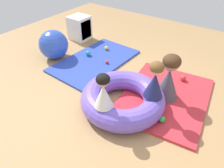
{
  "coord_description": "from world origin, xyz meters",
  "views": [
    {
      "loc": [
        -2.07,
        -1.39,
        2.22
      ],
      "look_at": [
        -0.03,
        0.08,
        0.35
      ],
      "focal_mm": 33.45,
      "sensor_mm": 36.0,
      "label": 1
    }
  ],
  "objects_px": {
    "adult_seated": "(169,77)",
    "play_ball_blue": "(149,80)",
    "play_ball_orange": "(158,104)",
    "play_ball_teal": "(88,53)",
    "child_in_navy": "(155,80)",
    "play_ball_red_second": "(183,78)",
    "child_in_white": "(103,91)",
    "play_ball_red": "(107,62)",
    "play_ball_green": "(162,119)",
    "inflatable_cushion": "(123,98)",
    "exercise_ball_large": "(54,45)",
    "play_ball_yellow": "(106,48)",
    "play_ball_pink": "(143,85)",
    "storage_cube": "(80,28)"
  },
  "relations": [
    {
      "from": "adult_seated",
      "to": "play_ball_blue",
      "type": "height_order",
      "value": "adult_seated"
    },
    {
      "from": "play_ball_orange",
      "to": "play_ball_teal",
      "type": "height_order",
      "value": "play_ball_teal"
    },
    {
      "from": "child_in_navy",
      "to": "play_ball_red_second",
      "type": "height_order",
      "value": "child_in_navy"
    },
    {
      "from": "child_in_white",
      "to": "child_in_navy",
      "type": "bearing_deg",
      "value": -132.79
    },
    {
      "from": "play_ball_red",
      "to": "play_ball_green",
      "type": "height_order",
      "value": "play_ball_green"
    },
    {
      "from": "play_ball_red",
      "to": "play_ball_red_second",
      "type": "distance_m",
      "value": 1.49
    },
    {
      "from": "play_ball_teal",
      "to": "play_ball_blue",
      "type": "distance_m",
      "value": 1.51
    },
    {
      "from": "inflatable_cushion",
      "to": "play_ball_teal",
      "type": "distance_m",
      "value": 1.69
    },
    {
      "from": "child_in_white",
      "to": "play_ball_red",
      "type": "bearing_deg",
      "value": -60.41
    },
    {
      "from": "child_in_white",
      "to": "play_ball_green",
      "type": "bearing_deg",
      "value": -151.72
    },
    {
      "from": "play_ball_orange",
      "to": "play_ball_blue",
      "type": "distance_m",
      "value": 0.64
    },
    {
      "from": "exercise_ball_large",
      "to": "play_ball_yellow",
      "type": "bearing_deg",
      "value": -40.01
    },
    {
      "from": "play_ball_pink",
      "to": "play_ball_teal",
      "type": "bearing_deg",
      "value": 78.72
    },
    {
      "from": "play_ball_red",
      "to": "play_ball_orange",
      "type": "height_order",
      "value": "play_ball_orange"
    },
    {
      "from": "play_ball_yellow",
      "to": "play_ball_red_second",
      "type": "bearing_deg",
      "value": -94.63
    },
    {
      "from": "child_in_white",
      "to": "play_ball_blue",
      "type": "xyz_separation_m",
      "value": [
        1.19,
        -0.08,
        -0.49
      ]
    },
    {
      "from": "play_ball_green",
      "to": "play_ball_pink",
      "type": "height_order",
      "value": "play_ball_green"
    },
    {
      "from": "child_in_navy",
      "to": "play_ball_green",
      "type": "distance_m",
      "value": 0.57
    },
    {
      "from": "child_in_white",
      "to": "play_ball_teal",
      "type": "relative_size",
      "value": 4.74
    },
    {
      "from": "adult_seated",
      "to": "play_ball_orange",
      "type": "height_order",
      "value": "adult_seated"
    },
    {
      "from": "play_ball_yellow",
      "to": "storage_cube",
      "type": "relative_size",
      "value": 0.16
    },
    {
      "from": "child_in_white",
      "to": "play_ball_red",
      "type": "distance_m",
      "value": 1.64
    },
    {
      "from": "play_ball_yellow",
      "to": "exercise_ball_large",
      "type": "height_order",
      "value": "exercise_ball_large"
    },
    {
      "from": "child_in_navy",
      "to": "storage_cube",
      "type": "distance_m",
      "value": 2.96
    },
    {
      "from": "child_in_navy",
      "to": "play_ball_yellow",
      "type": "height_order",
      "value": "child_in_navy"
    },
    {
      "from": "child_in_white",
      "to": "adult_seated",
      "type": "bearing_deg",
      "value": -120.9
    },
    {
      "from": "play_ball_blue",
      "to": "storage_cube",
      "type": "bearing_deg",
      "value": 72.42
    },
    {
      "from": "play_ball_green",
      "to": "play_ball_yellow",
      "type": "xyz_separation_m",
      "value": [
        1.29,
        1.94,
        -0.0
      ]
    },
    {
      "from": "adult_seated",
      "to": "play_ball_blue",
      "type": "relative_size",
      "value": 10.47
    },
    {
      "from": "play_ball_red",
      "to": "play_ball_pink",
      "type": "relative_size",
      "value": 0.87
    },
    {
      "from": "play_ball_blue",
      "to": "play_ball_orange",
      "type": "bearing_deg",
      "value": -139.21
    },
    {
      "from": "play_ball_green",
      "to": "play_ball_red_second",
      "type": "distance_m",
      "value": 1.15
    },
    {
      "from": "adult_seated",
      "to": "child_in_white",
      "type": "bearing_deg",
      "value": 42.98
    },
    {
      "from": "play_ball_blue",
      "to": "exercise_ball_large",
      "type": "bearing_deg",
      "value": 98.55
    },
    {
      "from": "play_ball_orange",
      "to": "play_ball_yellow",
      "type": "height_order",
      "value": "play_ball_yellow"
    },
    {
      "from": "play_ball_pink",
      "to": "exercise_ball_large",
      "type": "bearing_deg",
      "value": 93.23
    },
    {
      "from": "child_in_white",
      "to": "play_ball_red_second",
      "type": "relative_size",
      "value": 4.89
    },
    {
      "from": "play_ball_teal",
      "to": "play_ball_blue",
      "type": "height_order",
      "value": "play_ball_teal"
    },
    {
      "from": "adult_seated",
      "to": "play_ball_teal",
      "type": "height_order",
      "value": "adult_seated"
    },
    {
      "from": "play_ball_red_second",
      "to": "storage_cube",
      "type": "height_order",
      "value": "storage_cube"
    },
    {
      "from": "child_in_white",
      "to": "play_ball_yellow",
      "type": "bearing_deg",
      "value": -59.77
    },
    {
      "from": "inflatable_cushion",
      "to": "play_ball_orange",
      "type": "bearing_deg",
      "value": -59.09
    },
    {
      "from": "inflatable_cushion",
      "to": "storage_cube",
      "type": "bearing_deg",
      "value": 56.27
    },
    {
      "from": "adult_seated",
      "to": "storage_cube",
      "type": "distance_m",
      "value": 2.82
    },
    {
      "from": "inflatable_cushion",
      "to": "play_ball_blue",
      "type": "xyz_separation_m",
      "value": [
        0.76,
        -0.05,
        -0.09
      ]
    },
    {
      "from": "child_in_navy",
      "to": "play_ball_teal",
      "type": "relative_size",
      "value": 5.15
    },
    {
      "from": "adult_seated",
      "to": "play_ball_red",
      "type": "distance_m",
      "value": 1.44
    },
    {
      "from": "play_ball_green",
      "to": "play_ball_yellow",
      "type": "bearing_deg",
      "value": 56.45
    },
    {
      "from": "adult_seated",
      "to": "play_ball_blue",
      "type": "bearing_deg",
      "value": -46.27
    },
    {
      "from": "storage_cube",
      "to": "play_ball_orange",
      "type": "bearing_deg",
      "value": -114.08
    }
  ]
}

